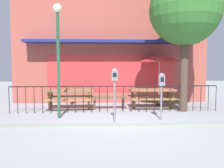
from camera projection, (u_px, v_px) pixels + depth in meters
ground at (119, 123)px, 7.08m from camera, size 40.00×40.00×0.00m
pub_storefront at (111, 45)px, 11.09m from camera, size 8.96×1.27×5.34m
patio_fence_front at (115, 94)px, 8.62m from camera, size 7.55×0.04×0.97m
picnic_table_left at (70, 94)px, 9.25m from camera, size 1.84×1.42×0.79m
picnic_table_right at (152, 93)px, 9.44m from camera, size 1.83×1.40×0.79m
patio_umbrella at (159, 58)px, 10.04m from camera, size 1.86×1.86×2.19m
patio_bench at (109, 100)px, 9.35m from camera, size 1.40×0.33×0.48m
parking_meter_near at (162, 84)px, 7.35m from camera, size 0.18×0.17×1.46m
parking_meter_far at (115, 81)px, 7.07m from camera, size 0.18×0.17×1.60m
street_tree at (185, 10)px, 8.61m from camera, size 2.61×2.61×5.04m
street_lamp at (58, 43)px, 7.52m from camera, size 0.28×0.28×3.62m
curb_edge at (120, 126)px, 6.71m from camera, size 12.54×0.20×0.11m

